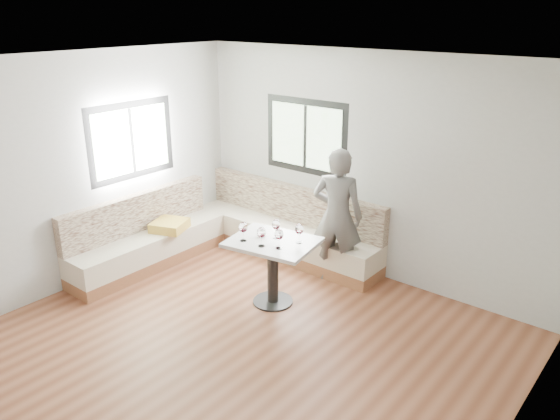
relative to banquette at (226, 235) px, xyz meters
name	(u,v)px	position (x,y,z in m)	size (l,w,h in m)	color
room	(221,220)	(1.51, -1.55, 1.08)	(5.01, 5.01, 2.81)	brown
banquette	(226,235)	(0.00, 0.00, 0.00)	(2.90, 2.80, 0.95)	brown
table	(273,256)	(1.27, -0.53, 0.26)	(1.07, 0.90, 0.79)	black
person	(337,216)	(1.51, 0.43, 0.52)	(0.62, 0.41, 1.71)	#5C5A56
olive_ramekin	(261,235)	(1.09, -0.51, 0.47)	(0.10, 0.10, 0.04)	white
wine_glass_a	(243,228)	(1.02, -0.74, 0.61)	(0.10, 0.10, 0.22)	white
wine_glass_b	(261,233)	(1.27, -0.72, 0.61)	(0.10, 0.10, 0.22)	white
wine_glass_c	(279,235)	(1.46, -0.64, 0.61)	(0.10, 0.10, 0.22)	white
wine_glass_d	(276,225)	(1.25, -0.44, 0.61)	(0.10, 0.10, 0.22)	white
wine_glass_e	(299,230)	(1.54, -0.38, 0.61)	(0.10, 0.10, 0.22)	white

